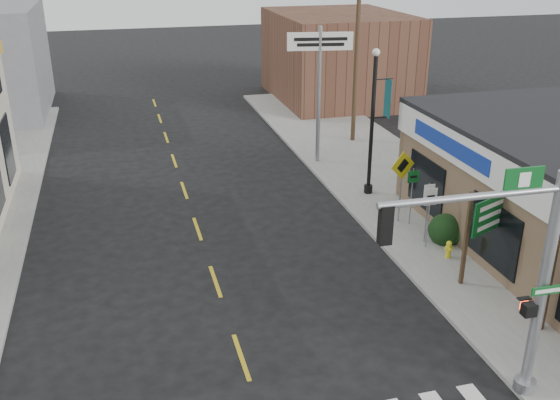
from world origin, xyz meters
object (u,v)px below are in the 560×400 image
object	(u,v)px
traffic_signal_pole	(520,268)
lamp_post	(374,112)
utility_pole_far	(356,55)
fire_hydrant	(449,249)
guide_sign	(489,224)
dance_center_sign	(320,60)

from	to	relation	value
traffic_signal_pole	lamp_post	bearing A→B (deg)	82.76
utility_pole_far	fire_hydrant	bearing A→B (deg)	-95.78
traffic_signal_pole	guide_sign	xyz separation A→B (m)	(2.49, 4.79, -1.42)
fire_hydrant	guide_sign	bearing A→B (deg)	-81.39
lamp_post	utility_pole_far	distance (m)	7.50
fire_hydrant	utility_pole_far	distance (m)	13.98
lamp_post	fire_hydrant	bearing A→B (deg)	-103.38
guide_sign	traffic_signal_pole	bearing A→B (deg)	-141.19
lamp_post	guide_sign	bearing A→B (deg)	-102.11
traffic_signal_pole	dance_center_sign	distance (m)	17.07
guide_sign	lamp_post	xyz separation A→B (m)	(-0.54, 7.75, 1.50)
traffic_signal_pole	fire_hydrant	xyz separation A→B (m)	(2.24, 6.44, -3.05)
traffic_signal_pole	utility_pole_far	bearing A→B (deg)	80.21
traffic_signal_pole	guide_sign	distance (m)	5.58
lamp_post	utility_pole_far	size ratio (longest dim) A/B	0.69
dance_center_sign	utility_pole_far	bearing A→B (deg)	52.61
guide_sign	dance_center_sign	distance (m)	12.59
traffic_signal_pole	utility_pole_far	xyz separation A→B (m)	(3.97, 19.69, 1.07)
dance_center_sign	fire_hydrant	bearing A→B (deg)	-74.67
lamp_post	dance_center_sign	world-z (taller)	dance_center_sign
fire_hydrant	lamp_post	size ratio (longest dim) A/B	0.10
lamp_post	dance_center_sign	xyz separation A→B (m)	(-0.85, 4.43, 1.32)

